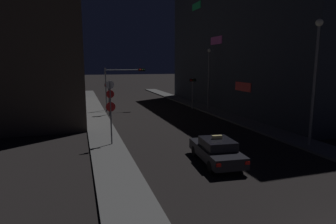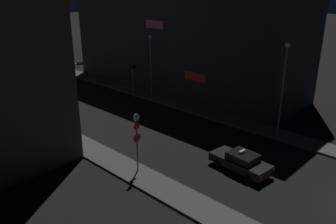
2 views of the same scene
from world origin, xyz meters
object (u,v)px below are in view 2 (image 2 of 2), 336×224
Objects in this scene: traffic_light_overhead at (61,78)px; street_lamp_near_block at (284,77)px; traffic_light_right_kerb at (133,74)px; sign_pole_left at (137,137)px; street_lamp_far_block at (151,59)px; traffic_light_left_kerb at (62,99)px; taxi at (241,161)px.

traffic_light_overhead is 21.27m from street_lamp_near_block.
traffic_light_right_kerb is at bearing -7.65° from traffic_light_overhead.
street_lamp_near_block is at bearing -63.14° from traffic_light_overhead.
street_lamp_near_block reaches higher than sign_pole_left.
traffic_light_overhead is 10.28m from street_lamp_far_block.
traffic_light_overhead is 0.71× the size of street_lamp_far_block.
street_lamp_near_block is (11.44, -15.80, 2.76)m from traffic_light_left_kerb.
taxi is 0.57× the size of street_lamp_near_block.
sign_pole_left is at bearing -130.13° from traffic_light_right_kerb.
traffic_light_left_kerb is at bearing 84.81° from sign_pole_left.
taxi is at bearing -108.50° from traffic_light_right_kerb.
street_lamp_far_block reaches higher than sign_pole_left.
street_lamp_far_block is at bearing -50.52° from traffic_light_right_kerb.
street_lamp_near_block reaches higher than traffic_light_left_kerb.
traffic_light_overhead is 1.19× the size of sign_pole_left.
sign_pole_left reaches higher than taxi.
taxi is 19.04m from street_lamp_far_block.
traffic_light_overhead is 8.66m from traffic_light_right_kerb.
street_lamp_far_block is at bearing 43.01° from sign_pole_left.
street_lamp_near_block is at bearing -91.03° from street_lamp_far_block.
street_lamp_near_block is (9.58, -18.92, 1.61)m from traffic_light_overhead.
street_lamp_far_block reaches higher than traffic_light_overhead.
street_lamp_far_block is (1.35, -1.64, 1.78)m from traffic_light_right_kerb.
traffic_light_left_kerb is (-4.13, 16.71, 1.83)m from taxi.
traffic_light_right_kerb is 18.00m from street_lamp_near_block.
traffic_light_right_kerb is 0.89× the size of sign_pole_left.
taxi is at bearing -44.64° from sign_pole_left.
traffic_light_overhead is 3.81m from traffic_light_left_kerb.
traffic_light_overhead is (-2.27, 19.83, 2.98)m from taxi.
street_lamp_near_block is 1.14× the size of street_lamp_far_block.
street_lamp_far_block is at bearing 65.97° from taxi.
traffic_light_left_kerb is at bearing 125.91° from street_lamp_near_block.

